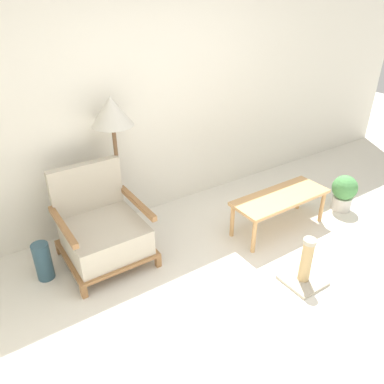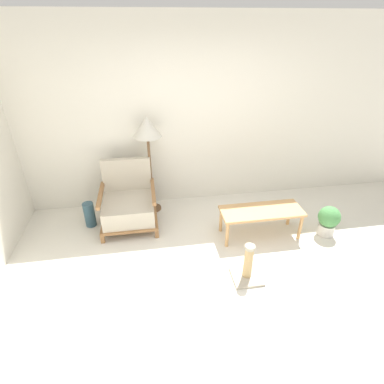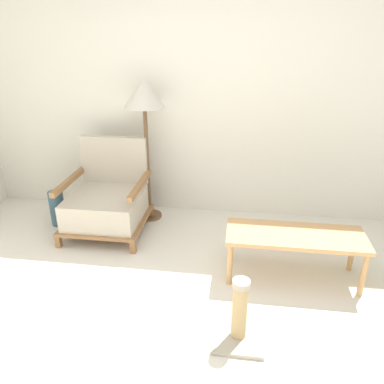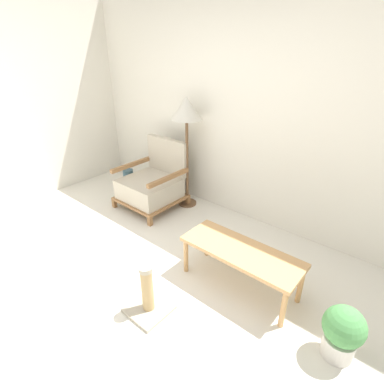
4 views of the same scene
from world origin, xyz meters
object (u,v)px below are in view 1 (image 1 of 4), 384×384
(armchair, at_px, (103,230))
(coffee_table, at_px, (280,200))
(floor_lamp, at_px, (112,119))
(potted_plant, at_px, (344,191))
(vase, at_px, (43,261))
(scratching_post, at_px, (305,269))

(armchair, distance_m, coffee_table, 1.83)
(armchair, xyz_separation_m, floor_lamp, (0.34, 0.32, 0.92))
(potted_plant, bearing_deg, armchair, 165.32)
(coffee_table, distance_m, potted_plant, 0.93)
(vase, xyz_separation_m, scratching_post, (1.89, -1.33, -0.03))
(vase, height_order, scratching_post, scratching_post)
(floor_lamp, height_order, vase, floor_lamp)
(armchair, xyz_separation_m, potted_plant, (2.65, -0.69, -0.09))
(floor_lamp, bearing_deg, scratching_post, -58.65)
(coffee_table, height_order, potted_plant, potted_plant)
(vase, xyz_separation_m, potted_plant, (3.21, -0.73, 0.05))
(armchair, xyz_separation_m, scratching_post, (1.33, -1.30, -0.17))
(armchair, bearing_deg, vase, 176.66)
(floor_lamp, height_order, potted_plant, floor_lamp)
(coffee_table, relative_size, potted_plant, 2.52)
(coffee_table, bearing_deg, armchair, 162.09)
(armchair, xyz_separation_m, vase, (-0.56, 0.03, -0.14))
(scratching_post, bearing_deg, potted_plant, 24.45)
(armchair, height_order, potted_plant, armchair)
(armchair, relative_size, coffee_table, 0.82)
(potted_plant, bearing_deg, coffee_table, 171.74)
(armchair, bearing_deg, potted_plant, -14.68)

